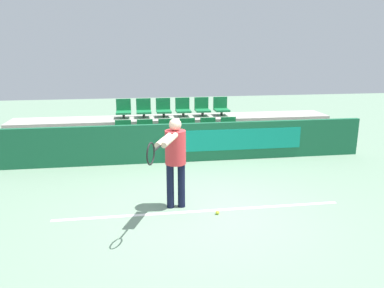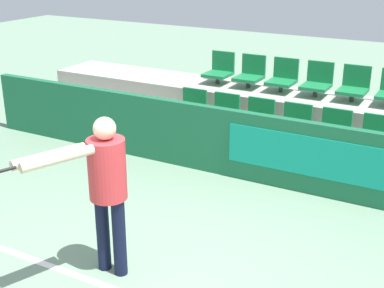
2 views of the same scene
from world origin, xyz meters
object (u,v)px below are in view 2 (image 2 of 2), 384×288
stadium_chair_1 (223,114)px  stadium_chair_2 (257,119)px  stadium_chair_4 (333,132)px  tennis_player (101,181)px  stadium_chair_7 (250,74)px  stadium_chair_0 (191,109)px  stadium_chair_8 (283,77)px  stadium_chair_9 (317,82)px  stadium_chair_5 (376,138)px  stadium_chair_3 (294,125)px  stadium_chair_6 (220,70)px  stadium_chair_10 (354,86)px

stadium_chair_1 → stadium_chair_2: (0.56, 0.00, 0.00)m
stadium_chair_4 → tennis_player: (-1.28, -3.46, 0.37)m
stadium_chair_2 → stadium_chair_7: stadium_chair_7 is taller
stadium_chair_7 → stadium_chair_0: bearing=-118.9°
stadium_chair_8 → stadium_chair_9: bearing=0.0°
stadium_chair_4 → stadium_chair_8: bearing=137.8°
stadium_chair_1 → stadium_chair_5: (2.24, 0.00, 0.00)m
stadium_chair_1 → stadium_chair_2: 0.56m
stadium_chair_9 → tennis_player: 4.53m
stadium_chair_1 → stadium_chair_9: size_ratio=1.00×
stadium_chair_9 → stadium_chair_2: bearing=-118.9°
stadium_chair_3 → stadium_chair_9: 1.09m
stadium_chair_6 → stadium_chair_0: bearing=-90.0°
stadium_chair_0 → stadium_chair_9: (1.68, 1.01, 0.41)m
stadium_chair_1 → stadium_chair_4: (1.68, 0.00, 0.00)m
stadium_chair_8 → stadium_chair_9: same height
tennis_player → stadium_chair_9: bearing=102.0°
stadium_chair_1 → stadium_chair_8: 1.23m
stadium_chair_8 → stadium_chair_9: (0.56, 0.00, 0.00)m
stadium_chair_4 → stadium_chair_7: bearing=148.9°
stadium_chair_1 → stadium_chair_10: bearing=31.1°
stadium_chair_0 → stadium_chair_5: size_ratio=1.00×
stadium_chair_5 → stadium_chair_7: 2.49m
stadium_chair_9 → stadium_chair_10: bearing=0.0°
stadium_chair_3 → tennis_player: 3.55m
stadium_chair_6 → stadium_chair_9: (1.68, 0.00, 0.00)m
stadium_chair_3 → stadium_chair_1: bearing=180.0°
stadium_chair_5 → stadium_chair_7: size_ratio=1.00×
stadium_chair_1 → stadium_chair_2: bearing=0.0°
stadium_chair_0 → stadium_chair_3: 1.68m
stadium_chair_1 → stadium_chair_3: same height
stadium_chair_3 → stadium_chair_10: size_ratio=1.00×
stadium_chair_2 → stadium_chair_10: stadium_chair_10 is taller
stadium_chair_5 → stadium_chair_7: (-2.24, 1.01, 0.41)m
stadium_chair_9 → tennis_player: bearing=-99.1°
stadium_chair_3 → stadium_chair_4: same height
stadium_chair_9 → tennis_player: tennis_player is taller
stadium_chair_5 → stadium_chair_0: bearing=180.0°
stadium_chair_3 → stadium_chair_4: bearing=0.0°
stadium_chair_7 → stadium_chair_2: bearing=-61.1°
stadium_chair_0 → stadium_chair_8: bearing=42.2°
stadium_chair_2 → stadium_chair_0: bearing=180.0°
stadium_chair_10 → tennis_player: size_ratio=0.32×
stadium_chair_0 → stadium_chair_8: (1.12, 1.01, 0.41)m
stadium_chair_4 → stadium_chair_7: (-1.68, 1.01, 0.41)m
stadium_chair_3 → stadium_chair_10: 1.23m
stadium_chair_2 → stadium_chair_8: bearing=90.0°
stadium_chair_8 → stadium_chair_3: bearing=-61.1°
stadium_chair_0 → stadium_chair_4: same height
stadium_chair_3 → stadium_chair_4: size_ratio=1.00×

